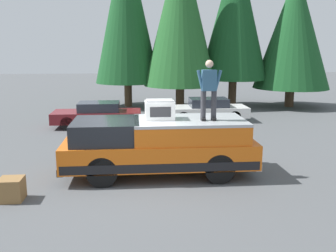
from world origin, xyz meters
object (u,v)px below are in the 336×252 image
(person_on_truck_bed, at_px, (209,89))
(wooden_crate, at_px, (12,189))
(compressor_unit, at_px, (160,110))
(parked_car_white, at_px, (207,110))
(pickup_truck, at_px, (159,146))
(parked_car_maroon, at_px, (98,114))

(person_on_truck_bed, height_order, wooden_crate, person_on_truck_bed)
(compressor_unit, bearing_deg, parked_car_white, -20.08)
(person_on_truck_bed, xyz_separation_m, wooden_crate, (-1.38, 5.11, -2.27))
(compressor_unit, height_order, parked_car_white, compressor_unit)
(person_on_truck_bed, bearing_deg, pickup_truck, 80.71)
(person_on_truck_bed, xyz_separation_m, parked_car_maroon, (7.36, 3.84, -1.97))
(pickup_truck, height_order, person_on_truck_bed, person_on_truck_bed)
(compressor_unit, relative_size, person_on_truck_bed, 0.50)
(parked_car_white, xyz_separation_m, wooden_crate, (-9.67, 6.67, -0.30))
(compressor_unit, distance_m, parked_car_maroon, 7.61)
(compressor_unit, xyz_separation_m, parked_car_white, (7.99, -2.92, -1.35))
(person_on_truck_bed, xyz_separation_m, parked_car_white, (8.28, -1.56, -1.97))
(pickup_truck, distance_m, compressor_unit, 1.06)
(compressor_unit, xyz_separation_m, wooden_crate, (-1.67, 3.75, -1.65))
(compressor_unit, distance_m, parked_car_white, 8.62)
(pickup_truck, relative_size, parked_car_maroon, 1.35)
(pickup_truck, bearing_deg, compressor_unit, -13.49)
(parked_car_maroon, relative_size, wooden_crate, 7.32)
(pickup_truck, distance_m, wooden_crate, 4.11)
(compressor_unit, distance_m, person_on_truck_bed, 1.53)
(pickup_truck, height_order, compressor_unit, compressor_unit)
(pickup_truck, bearing_deg, person_on_truck_bed, -99.29)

